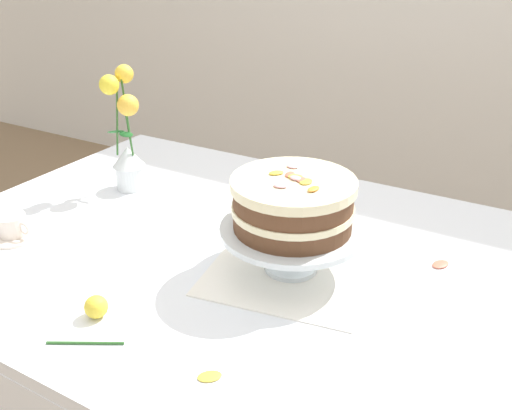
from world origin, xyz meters
name	(u,v)px	position (x,y,z in m)	size (l,w,h in m)	color
dining_table	(229,285)	(0.00, -0.02, 0.65)	(1.40, 1.00, 0.74)	white
linen_napkin	(291,269)	(0.15, -0.02, 0.74)	(0.32, 0.32, 0.00)	white
cake_stand	(292,234)	(0.15, -0.02, 0.82)	(0.29, 0.29, 0.10)	silver
layer_cake	(293,203)	(0.15, -0.02, 0.89)	(0.24, 0.24, 0.11)	brown
flower_vase	(127,142)	(-0.41, 0.13, 0.87)	(0.09, 0.10, 0.33)	silver
teacup	(13,228)	(-0.46, -0.21, 0.76)	(0.12, 0.12, 0.05)	silver
fallen_rose	(96,308)	(-0.08, -0.34, 0.76)	(0.12, 0.12, 0.04)	#2D6028
loose_petal_0	(210,376)	(0.18, -0.36, 0.74)	(0.04, 0.02, 0.00)	yellow
loose_petal_1	(440,264)	(0.42, 0.15, 0.74)	(0.04, 0.03, 0.01)	#E56B51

